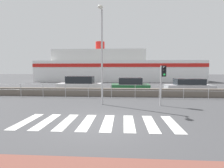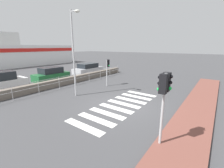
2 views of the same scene
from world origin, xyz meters
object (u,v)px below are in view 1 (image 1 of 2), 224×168
at_px(parked_car_white, 80,85).
at_px(parked_car_silver, 189,87).
at_px(ferry_boat, 115,68).
at_px(parked_car_green, 130,86).
at_px(traffic_light_far, 163,76).
at_px(streetlamp, 102,45).

bearing_deg(parked_car_white, parked_car_silver, 0.00).
relative_size(ferry_boat, parked_car_green, 8.19).
bearing_deg(parked_car_green, ferry_boat, 97.69).
relative_size(traffic_light_far, parked_car_green, 0.66).
bearing_deg(streetlamp, parked_car_white, 114.70).
height_order(parked_car_white, parked_car_silver, parked_car_white).
bearing_deg(traffic_light_far, ferry_boat, 99.62).
bearing_deg(ferry_boat, streetlamp, -89.24).
bearing_deg(parked_car_silver, ferry_boat, 114.69).
height_order(streetlamp, parked_car_green, streetlamp).
bearing_deg(parked_car_green, streetlamp, -107.35).
height_order(traffic_light_far, parked_car_silver, traffic_light_far).
xyz_separation_m(parked_car_white, parked_car_green, (5.15, 0.00, -0.06)).
bearing_deg(parked_car_green, traffic_light_far, -75.34).
distance_m(parked_car_white, parked_car_green, 5.15).
height_order(streetlamp, parked_car_silver, streetlamp).
relative_size(streetlamp, ferry_boat, 0.20).
xyz_separation_m(traffic_light_far, parked_car_silver, (4.05, 6.66, -1.27)).
xyz_separation_m(streetlamp, ferry_boat, (-0.33, 24.50, -1.21)).
distance_m(parked_car_green, parked_car_silver, 5.79).
bearing_deg(ferry_boat, parked_car_white, -98.72).
distance_m(traffic_light_far, ferry_boat, 24.86).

